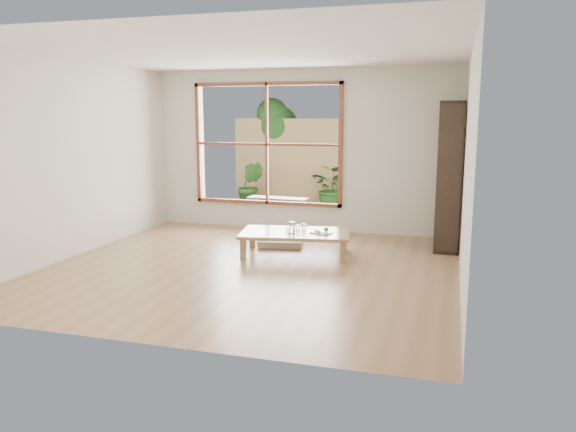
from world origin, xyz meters
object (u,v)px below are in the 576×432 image
object	(u,v)px
food_tray	(322,232)
garden_bench	(278,201)
low_table	(295,234)
bookshelf	(449,176)

from	to	relation	value
food_tray	garden_bench	size ratio (longest dim) A/B	0.27
low_table	food_tray	world-z (taller)	food_tray
low_table	bookshelf	size ratio (longest dim) A/B	0.76
low_table	bookshelf	bearing A→B (deg)	17.91
bookshelf	food_tray	distance (m)	2.02
food_tray	garden_bench	xyz separation A→B (m)	(-1.42, 2.56, -0.02)
garden_bench	low_table	bearing A→B (deg)	-63.98
garden_bench	food_tray	bearing A→B (deg)	-57.25
low_table	garden_bench	bearing A→B (deg)	102.71
bookshelf	food_tray	size ratio (longest dim) A/B	6.78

